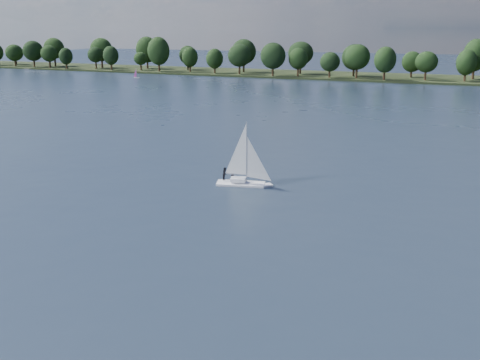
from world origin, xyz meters
The scene contains 6 objects.
ground centered at (0.00, 100.00, 0.00)m, with size 700.00×700.00×0.00m, color #233342.
far_shore centered at (0.00, 212.00, 0.00)m, with size 660.00×40.00×1.50m, color black.
sailboat centered at (-10.30, 41.50, 2.52)m, with size 7.11×3.51×9.02m.
dinghy_pink centered at (-113.76, 171.82, 0.99)m, with size 2.79×1.61×4.19m.
pontoon centered at (-192.63, 191.56, 0.00)m, with size 4.00×2.00×0.50m, color #55575A.
treeline centered at (-13.13, 208.54, 8.09)m, with size 563.01×73.96×17.84m.
Camera 1 is at (16.45, -21.54, 20.22)m, focal length 40.00 mm.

